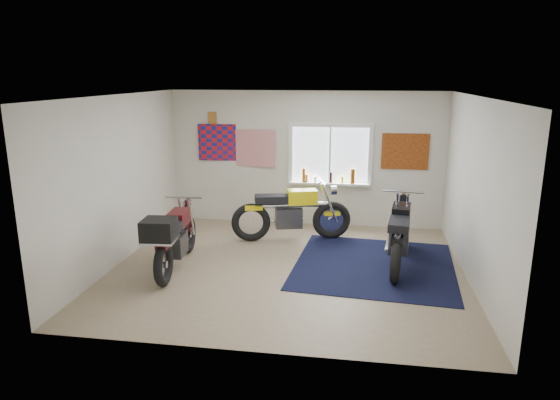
% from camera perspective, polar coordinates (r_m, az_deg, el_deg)
% --- Properties ---
extents(ground, '(5.50, 5.50, 0.00)m').
position_cam_1_polar(ground, '(8.03, 0.87, -7.81)').
color(ground, '#9E896B').
rests_on(ground, ground).
extents(room_shell, '(5.50, 5.50, 5.50)m').
position_cam_1_polar(room_shell, '(7.57, 0.91, 3.77)').
color(room_shell, white).
rests_on(room_shell, ground).
extents(navy_rug, '(2.71, 2.80, 0.01)m').
position_cam_1_polar(navy_rug, '(8.28, 10.70, -7.34)').
color(navy_rug, black).
rests_on(navy_rug, ground).
extents(window_assembly, '(1.66, 0.17, 1.26)m').
position_cam_1_polar(window_assembly, '(9.99, 5.73, 4.69)').
color(window_assembly, white).
rests_on(window_assembly, room_shell).
extents(oil_bottles, '(1.05, 0.09, 0.30)m').
position_cam_1_polar(oil_bottles, '(9.99, 5.87, 2.67)').
color(oil_bottles, brown).
rests_on(oil_bottles, window_assembly).
extents(flag_display, '(1.60, 0.10, 1.17)m').
position_cam_1_polar(flag_display, '(10.32, -7.76, 9.30)').
color(flag_display, red).
rests_on(flag_display, room_shell).
extents(triumph_poster, '(0.90, 0.03, 0.70)m').
position_cam_1_polar(triumph_poster, '(10.01, 14.11, 5.39)').
color(triumph_poster, '#A54C14').
rests_on(triumph_poster, room_shell).
extents(yellow_triumph, '(2.19, 0.83, 1.12)m').
position_cam_1_polar(yellow_triumph, '(9.23, 1.28, -1.62)').
color(yellow_triumph, black).
rests_on(yellow_triumph, ground).
extents(black_chrome_bike, '(0.66, 2.18, 1.12)m').
position_cam_1_polar(black_chrome_bike, '(8.24, 13.46, -4.02)').
color(black_chrome_bike, black).
rests_on(black_chrome_bike, navy_rug).
extents(maroon_tourer, '(0.66, 2.07, 1.05)m').
position_cam_1_polar(maroon_tourer, '(7.91, -12.13, -4.29)').
color(maroon_tourer, black).
rests_on(maroon_tourer, ground).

